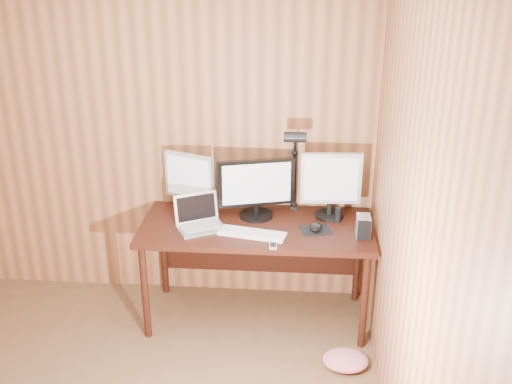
# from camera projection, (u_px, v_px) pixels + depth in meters

# --- Properties ---
(room_shell) EXTENTS (4.00, 4.00, 4.00)m
(room_shell) POSITION_uv_depth(u_px,v_px,m) (6.00, 280.00, 2.51)
(room_shell) COLOR brown
(room_shell) RESTS_ON ground
(desk) EXTENTS (1.60, 0.70, 0.75)m
(desk) POSITION_uv_depth(u_px,v_px,m) (257.00, 236.00, 4.25)
(desk) COLOR black
(desk) RESTS_ON floor
(monitor_center) EXTENTS (0.54, 0.24, 0.43)m
(monitor_center) POSITION_uv_depth(u_px,v_px,m) (256.00, 188.00, 4.18)
(monitor_center) COLOR black
(monitor_center) RESTS_ON desk
(monitor_left) EXTENTS (0.37, 0.18, 0.44)m
(monitor_left) POSITION_uv_depth(u_px,v_px,m) (189.00, 181.00, 4.26)
(monitor_left) COLOR black
(monitor_left) RESTS_ON desk
(monitor_right) EXTENTS (0.42, 0.20, 0.48)m
(monitor_right) POSITION_uv_depth(u_px,v_px,m) (331.00, 183.00, 4.16)
(monitor_right) COLOR black
(monitor_right) RESTS_ON desk
(laptop) EXTENTS (0.38, 0.35, 0.22)m
(laptop) POSITION_uv_depth(u_px,v_px,m) (199.00, 219.00, 4.10)
(laptop) COLOR silver
(laptop) RESTS_ON desk
(keyboard) EXTENTS (0.47, 0.22, 0.02)m
(keyboard) POSITION_uv_depth(u_px,v_px,m) (252.00, 233.00, 3.99)
(keyboard) COLOR white
(keyboard) RESTS_ON desk
(mousepad) EXTENTS (0.24, 0.21, 0.00)m
(mousepad) POSITION_uv_depth(u_px,v_px,m) (316.00, 230.00, 4.06)
(mousepad) COLOR black
(mousepad) RESTS_ON desk
(mouse) EXTENTS (0.12, 0.14, 0.04)m
(mouse) POSITION_uv_depth(u_px,v_px,m) (316.00, 227.00, 4.05)
(mouse) COLOR black
(mouse) RESTS_ON mousepad
(hard_drive) EXTENTS (0.09, 0.13, 0.14)m
(hard_drive) POSITION_uv_depth(u_px,v_px,m) (363.00, 226.00, 3.95)
(hard_drive) COLOR silver
(hard_drive) RESTS_ON desk
(phone) EXTENTS (0.05, 0.10, 0.01)m
(phone) POSITION_uv_depth(u_px,v_px,m) (273.00, 246.00, 3.84)
(phone) COLOR silver
(phone) RESTS_ON desk
(speaker) EXTENTS (0.04, 0.04, 0.11)m
(speaker) POSITION_uv_depth(u_px,v_px,m) (338.00, 215.00, 4.16)
(speaker) COLOR black
(speaker) RESTS_ON desk
(desk_lamp) EXTENTS (0.15, 0.22, 0.67)m
(desk_lamp) POSITION_uv_depth(u_px,v_px,m) (295.00, 159.00, 4.16)
(desk_lamp) COLOR black
(desk_lamp) RESTS_ON desk
(fabric_pile) EXTENTS (0.35, 0.31, 0.10)m
(fabric_pile) POSITION_uv_depth(u_px,v_px,m) (345.00, 360.00, 3.89)
(fabric_pile) COLOR #CB6272
(fabric_pile) RESTS_ON floor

